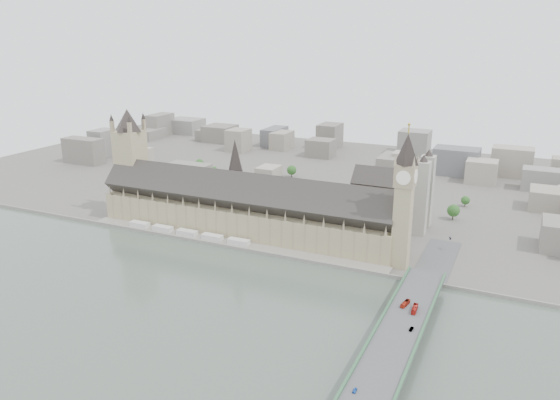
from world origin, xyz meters
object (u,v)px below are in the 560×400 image
at_px(car_approach, 450,238).
at_px(westminster_abbey, 393,199).
at_px(car_blue, 355,390).
at_px(red_bus_north, 405,304).
at_px(car_silver, 411,329).
at_px(westminster_bridge, 403,328).
at_px(red_bus_south, 415,309).
at_px(palace_of_westminster, 243,209).
at_px(elizabeth_tower, 404,192).
at_px(victoria_tower, 131,157).

bearing_deg(car_approach, westminster_abbey, 132.81).
xyz_separation_m(car_blue, car_approach, (11.48, 215.80, -0.02)).
height_order(red_bus_north, car_approach, red_bus_north).
bearing_deg(westminster_abbey, car_silver, -73.39).
xyz_separation_m(westminster_bridge, car_approach, (5.35, 141.74, 5.76)).
relative_size(red_bus_north, red_bus_south, 0.89).
height_order(palace_of_westminster, westminster_bridge, palace_of_westminster).
bearing_deg(elizabeth_tower, westminster_bridge, -75.89).
xyz_separation_m(victoria_tower, westminster_abbey, (232.92, 69.00, -30.12)).
distance_m(elizabeth_tower, westminster_bridge, 111.81).
height_order(westminster_bridge, red_bus_north, red_bus_north).
relative_size(palace_of_westminster, car_approach, 60.90).
bearing_deg(victoria_tower, westminster_abbey, 16.50).
height_order(red_bus_north, car_silver, red_bus_north).
height_order(red_bus_north, red_bus_south, red_bus_south).
height_order(red_bus_south, car_blue, red_bus_south).
bearing_deg(car_approach, westminster_bridge, -103.52).
distance_m(victoria_tower, car_approach, 294.09).
xyz_separation_m(red_bus_north, red_bus_south, (6.47, -4.51, 0.17)).
xyz_separation_m(victoria_tower, red_bus_south, (287.41, -100.75, -43.42)).
height_order(elizabeth_tower, westminster_bridge, elizabeth_tower).
bearing_deg(red_bus_south, victoria_tower, 157.80).
height_order(westminster_abbey, car_blue, westminster_abbey).
relative_size(palace_of_westminster, westminster_abbey, 3.90).
bearing_deg(westminster_bridge, car_blue, -94.73).
bearing_deg(red_bus_north, car_silver, -59.59).
relative_size(red_bus_north, car_blue, 2.57).
bearing_deg(car_blue, car_approach, 85.27).
relative_size(westminster_abbey, red_bus_north, 6.92).
height_order(red_bus_south, car_silver, red_bus_south).
distance_m(palace_of_westminster, car_silver, 204.96).
relative_size(westminster_abbey, car_silver, 15.49).
bearing_deg(victoria_tower, car_silver, -22.95).
height_order(westminster_abbey, car_approach, westminster_abbey).
xyz_separation_m(red_bus_south, car_approach, (1.94, 128.99, -0.91)).
distance_m(westminster_abbey, red_bus_north, 172.60).
relative_size(elizabeth_tower, victoria_tower, 1.07).
xyz_separation_m(westminster_abbey, car_silver, (57.24, -191.88, -14.11)).
distance_m(palace_of_westminster, red_bus_south, 190.79).
distance_m(westminster_abbey, car_silver, 200.73).
bearing_deg(car_blue, elizabeth_tower, 94.34).
bearing_deg(elizabeth_tower, car_silver, -73.96).
xyz_separation_m(red_bus_south, car_blue, (-9.54, -86.80, -0.89)).
height_order(elizabeth_tower, car_blue, elizabeth_tower).
bearing_deg(westminster_bridge, car_silver, -56.69).
bearing_deg(car_silver, red_bus_north, 114.95).
bearing_deg(palace_of_westminster, red_bus_north, -29.51).
height_order(victoria_tower, red_bus_north, victoria_tower).
distance_m(red_bus_south, car_silver, 22.31).
height_order(westminster_abbey, red_bus_south, westminster_abbey).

